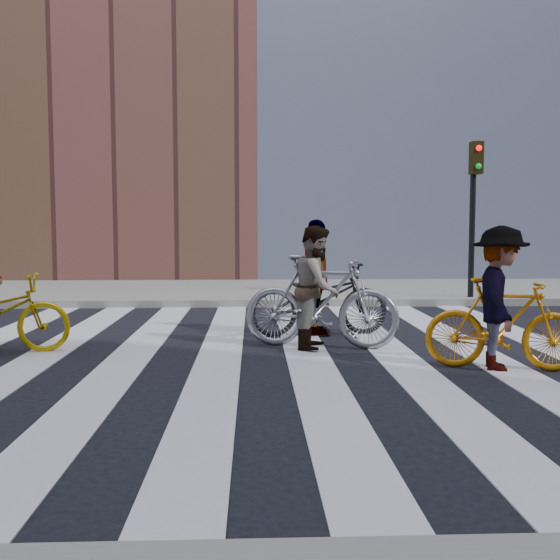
{
  "coord_description": "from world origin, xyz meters",
  "views": [
    {
      "loc": [
        -0.13,
        -7.98,
        1.62
      ],
      "look_at": [
        0.21,
        0.3,
        0.94
      ],
      "focal_mm": 42.0,
      "sensor_mm": 36.0,
      "label": 1
    }
  ],
  "objects": [
    {
      "name": "zebra_crosswalk",
      "position": [
        0.0,
        0.0,
        0.01
      ],
      "size": [
        8.25,
        10.0,
        0.01
      ],
      "color": "silver",
      "rests_on": "ground"
    },
    {
      "name": "sidewalk_far",
      "position": [
        0.0,
        7.5,
        0.07
      ],
      "size": [
        100.0,
        5.0,
        0.15
      ],
      "primitive_type": "cube",
      "color": "gray",
      "rests_on": "ground"
    },
    {
      "name": "rider_right",
      "position": [
        2.65,
        -0.78,
        0.81
      ],
      "size": [
        0.85,
        1.17,
        1.63
      ],
      "primitive_type": "imported",
      "rotation": [
        0.0,
        0.0,
        1.31
      ],
      "color": "slate",
      "rests_on": "ground"
    },
    {
      "name": "bike_silver_mid",
      "position": [
        0.77,
        0.63,
        0.62
      ],
      "size": [
        2.16,
        1.13,
        1.25
      ],
      "primitive_type": "imported",
      "rotation": [
        0.0,
        0.0,
        1.3
      ],
      "color": "#94959D",
      "rests_on": "ground"
    },
    {
      "name": "traffic_signal",
      "position": [
        4.4,
        5.32,
        2.28
      ],
      "size": [
        0.22,
        0.42,
        3.33
      ],
      "color": "black",
      "rests_on": "ground"
    },
    {
      "name": "rider_rear",
      "position": [
        0.8,
        1.65,
        0.86
      ],
      "size": [
        0.52,
        1.05,
        1.72
      ],
      "primitive_type": "imported",
      "rotation": [
        0.0,
        0.0,
        1.68
      ],
      "color": "slate",
      "rests_on": "ground"
    },
    {
      "name": "bike_dark_rear",
      "position": [
        0.85,
        1.65,
        0.54
      ],
      "size": [
        2.14,
        0.94,
        1.09
      ],
      "primitive_type": "imported",
      "rotation": [
        0.0,
        0.0,
        1.68
      ],
      "color": "black",
      "rests_on": "ground"
    },
    {
      "name": "building_brick_far_left",
      "position": [
        -8.0,
        15.0,
        9.0
      ],
      "size": [
        16.0,
        10.0,
        18.0
      ],
      "primitive_type": "cube",
      "color": "brown",
      "rests_on": "ground"
    },
    {
      "name": "bike_yellow_right",
      "position": [
        2.7,
        -0.78,
        0.52
      ],
      "size": [
        1.8,
        0.91,
        1.04
      ],
      "primitive_type": "imported",
      "rotation": [
        0.0,
        0.0,
        1.31
      ],
      "color": "#C6730B",
      "rests_on": "ground"
    },
    {
      "name": "ground",
      "position": [
        0.0,
        0.0,
        0.0
      ],
      "size": [
        100.0,
        100.0,
        0.0
      ],
      "primitive_type": "plane",
      "color": "black",
      "rests_on": "ground"
    },
    {
      "name": "rider_mid",
      "position": [
        0.72,
        0.63,
        0.81
      ],
      "size": [
        0.81,
        0.93,
        1.63
      ],
      "primitive_type": "imported",
      "rotation": [
        0.0,
        0.0,
        1.3
      ],
      "color": "slate",
      "rests_on": "ground"
    }
  ]
}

